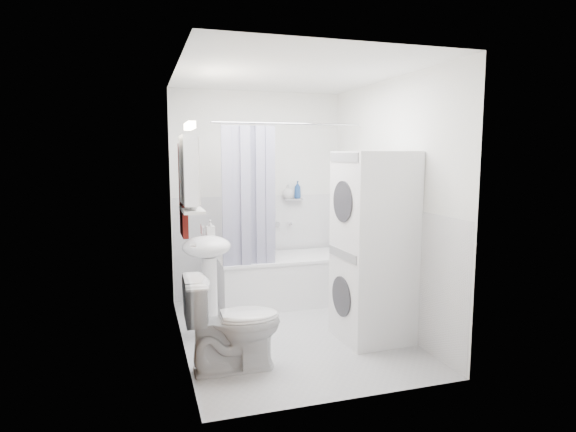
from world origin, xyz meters
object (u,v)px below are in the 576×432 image
object	(u,v)px
sink	(208,262)
toilet	(233,323)
washer_dryer	(373,247)
bathtub	(281,277)

from	to	relation	value
sink	toilet	bearing A→B (deg)	-83.00
sink	washer_dryer	world-z (taller)	washer_dryer
bathtub	washer_dryer	bearing A→B (deg)	-67.77
sink	washer_dryer	xyz separation A→B (m)	(1.43, -0.48, 0.15)
sink	toilet	world-z (taller)	sink
toilet	bathtub	bearing A→B (deg)	-27.47
washer_dryer	bathtub	bearing A→B (deg)	110.30
sink	washer_dryer	size ratio (longest dim) A/B	0.61
sink	toilet	xyz separation A→B (m)	(0.09, -0.74, -0.33)
bathtub	toilet	size ratio (longest dim) A/B	1.86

